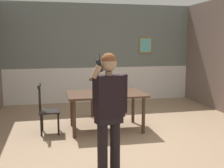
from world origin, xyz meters
TOP-DOWN VIEW (x-y plane):
  - ground_plane at (0.00, 0.00)m, footprint 7.47×7.47m
  - room_back_partition at (0.00, 3.40)m, footprint 5.70×0.17m
  - dining_table at (-0.38, 0.61)m, footprint 1.57×0.99m
  - chair_near_window at (-0.36, 1.48)m, footprint 0.44×0.44m
  - chair_by_doorway at (-1.54, 0.64)m, footprint 0.42×0.42m
  - person_figure at (-0.71, -1.24)m, footprint 0.53×0.30m

SIDE VIEW (x-z plane):
  - ground_plane at x=0.00m, z-range 0.00..0.00m
  - chair_near_window at x=-0.36m, z-range 0.00..0.94m
  - chair_by_doorway at x=-1.54m, z-range -0.02..0.96m
  - dining_table at x=-0.38m, z-range 0.29..1.05m
  - person_figure at x=-0.71m, z-range 0.11..1.76m
  - room_back_partition at x=0.00m, z-range -0.05..2.83m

